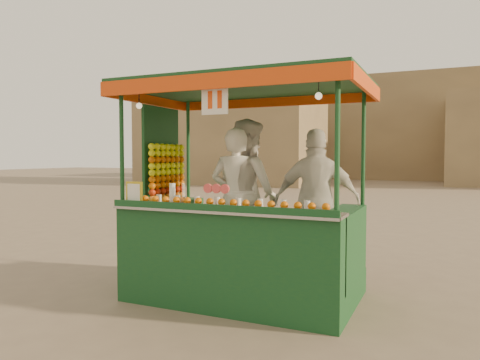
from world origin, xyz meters
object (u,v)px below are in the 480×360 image
at_px(juice_cart, 236,229).
at_px(vendor_right, 317,201).
at_px(vendor_left, 236,198).
at_px(vendor_middle, 247,193).

xyz_separation_m(juice_cart, vendor_right, (0.80, 0.41, 0.31)).
height_order(vendor_left, vendor_middle, vendor_middle).
height_order(juice_cart, vendor_left, juice_cart).
relative_size(vendor_left, vendor_middle, 0.94).
distance_m(juice_cart, vendor_middle, 0.57).
xyz_separation_m(vendor_left, vendor_right, (0.92, 0.16, -0.01)).
xyz_separation_m(juice_cart, vendor_left, (-0.12, 0.25, 0.32)).
bearing_deg(vendor_right, vendor_middle, -15.51).
bearing_deg(vendor_middle, juice_cart, 136.48).
bearing_deg(vendor_right, vendor_left, -4.09).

